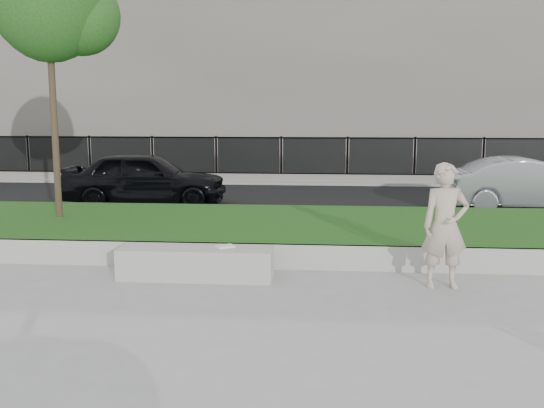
# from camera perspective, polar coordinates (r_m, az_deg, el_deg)

# --- Properties ---
(ground) EXTENTS (90.00, 90.00, 0.00)m
(ground) POSITION_cam_1_polar(r_m,az_deg,el_deg) (8.61, -0.65, -7.90)
(ground) COLOR gray
(ground) RESTS_ON ground
(grass_bank) EXTENTS (34.00, 4.00, 0.40)m
(grass_bank) POSITION_cam_1_polar(r_m,az_deg,el_deg) (11.46, 0.77, -2.63)
(grass_bank) COLOR black
(grass_bank) RESTS_ON ground
(grass_kerb) EXTENTS (34.00, 0.08, 0.40)m
(grass_kerb) POSITION_cam_1_polar(r_m,az_deg,el_deg) (9.56, -0.06, -4.96)
(grass_kerb) COLOR #AAA89F
(grass_kerb) RESTS_ON ground
(street) EXTENTS (34.00, 7.00, 0.04)m
(street) POSITION_cam_1_polar(r_m,az_deg,el_deg) (16.90, 2.08, 0.46)
(street) COLOR black
(street) RESTS_ON ground
(far_pavement) EXTENTS (34.00, 3.00, 0.12)m
(far_pavement) POSITION_cam_1_polar(r_m,az_deg,el_deg) (21.36, 2.66, 2.32)
(far_pavement) COLOR gray
(far_pavement) RESTS_ON ground
(iron_fence) EXTENTS (32.00, 0.30, 1.50)m
(iron_fence) POSITION_cam_1_polar(r_m,az_deg,el_deg) (20.31, 2.56, 3.35)
(iron_fence) COLOR slate
(iron_fence) RESTS_ON far_pavement
(building_facade) EXTENTS (34.00, 10.00, 10.00)m
(building_facade) POSITION_cam_1_polar(r_m,az_deg,el_deg) (28.33, 3.29, 13.92)
(building_facade) COLOR #67635A
(building_facade) RESTS_ON ground
(stone_bench) EXTENTS (2.28, 0.57, 0.47)m
(stone_bench) POSITION_cam_1_polar(r_m,az_deg,el_deg) (9.09, -7.18, -5.54)
(stone_bench) COLOR #AAA89F
(stone_bench) RESTS_ON ground
(man) EXTENTS (0.67, 0.47, 1.76)m
(man) POSITION_cam_1_polar(r_m,az_deg,el_deg) (8.77, 15.99, -2.00)
(man) COLOR #C4AE97
(man) RESTS_ON ground
(book) EXTENTS (0.31, 0.29, 0.03)m
(book) POSITION_cam_1_polar(r_m,az_deg,el_deg) (9.02, -4.43, -3.99)
(book) COLOR white
(book) RESTS_ON stone_bench
(car_dark) EXTENTS (4.24, 1.95, 1.41)m
(car_dark) POSITION_cam_1_polar(r_m,az_deg,el_deg) (15.90, -11.84, 2.38)
(car_dark) COLOR black
(car_dark) RESTS_ON street
(car_silver) EXTENTS (3.95, 1.44, 1.29)m
(car_silver) POSITION_cam_1_polar(r_m,az_deg,el_deg) (16.08, 22.98, 1.73)
(car_silver) COLOR gray
(car_silver) RESTS_ON street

